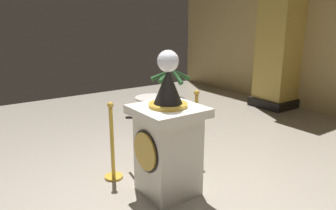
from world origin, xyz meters
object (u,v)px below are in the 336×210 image
at_px(potted_palm_left, 171,105).
at_px(stanchion_near, 196,136).
at_px(pedestal_clock, 168,140).
at_px(cafe_table, 152,112).
at_px(cafe_chair_red, 167,115).
at_px(stanchion_far, 113,152).

bearing_deg(potted_palm_left, stanchion_near, -24.49).
height_order(pedestal_clock, cafe_table, pedestal_clock).
height_order(potted_palm_left, cafe_chair_red, potted_palm_left).
height_order(stanchion_far, cafe_chair_red, stanchion_far).
bearing_deg(stanchion_near, stanchion_far, -98.67).
bearing_deg(cafe_chair_red, stanchion_far, -72.01).
xyz_separation_m(stanchion_far, potted_palm_left, (-1.55, 2.02, -0.03)).
bearing_deg(potted_palm_left, cafe_chair_red, -37.46).
bearing_deg(cafe_chair_red, stanchion_near, 11.86).
distance_m(pedestal_clock, potted_palm_left, 2.80).
relative_size(stanchion_near, cafe_chair_red, 1.11).
xyz_separation_m(stanchion_near, stanchion_far, (-0.19, -1.24, -0.01)).
distance_m(stanchion_near, potted_palm_left, 1.91).
bearing_deg(cafe_table, potted_palm_left, 125.77).
xyz_separation_m(pedestal_clock, potted_palm_left, (-2.24, 1.65, -0.33)).
relative_size(cafe_table, cafe_chair_red, 0.77).
bearing_deg(stanchion_far, stanchion_near, 81.33).
bearing_deg(potted_palm_left, pedestal_clock, -36.28).
distance_m(stanchion_near, cafe_chair_red, 0.60).
height_order(pedestal_clock, cafe_chair_red, pedestal_clock).
height_order(cafe_table, cafe_chair_red, cafe_chair_red).
relative_size(potted_palm_left, cafe_chair_red, 1.18).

